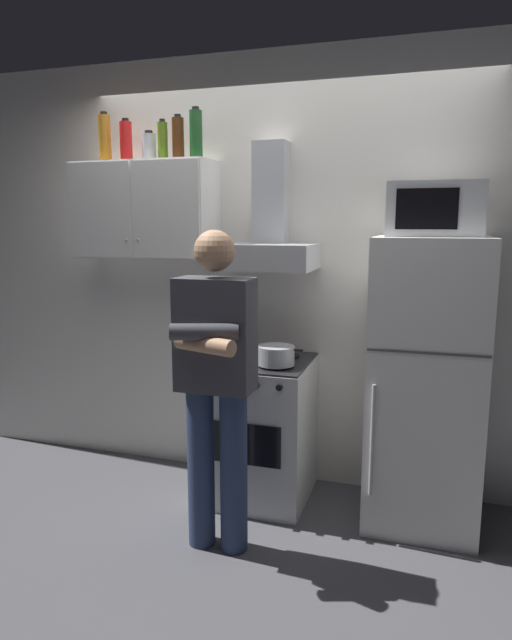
# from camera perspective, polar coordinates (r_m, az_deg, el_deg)

# --- Properties ---
(ground_plane) EXTENTS (7.00, 7.00, 0.00)m
(ground_plane) POSITION_cam_1_polar(r_m,az_deg,el_deg) (3.41, 0.00, -19.39)
(ground_plane) COLOR #4C4C51
(back_wall_tiled) EXTENTS (4.80, 0.10, 2.70)m
(back_wall_tiled) POSITION_cam_1_polar(r_m,az_deg,el_deg) (3.57, 2.87, 4.75)
(back_wall_tiled) COLOR silver
(back_wall_tiled) RESTS_ON ground_plane
(upper_cabinet) EXTENTS (0.90, 0.37, 0.60)m
(upper_cabinet) POSITION_cam_1_polar(r_m,az_deg,el_deg) (3.65, -11.26, 10.98)
(upper_cabinet) COLOR white
(stove_oven) EXTENTS (0.60, 0.62, 0.87)m
(stove_oven) POSITION_cam_1_polar(r_m,az_deg,el_deg) (3.46, 0.44, -11.06)
(stove_oven) COLOR silver
(stove_oven) RESTS_ON ground_plane
(range_hood) EXTENTS (0.60, 0.44, 0.75)m
(range_hood) POSITION_cam_1_polar(r_m,az_deg,el_deg) (3.35, 1.10, 8.67)
(range_hood) COLOR #B7BABF
(refrigerator) EXTENTS (0.60, 0.62, 1.60)m
(refrigerator) POSITION_cam_1_polar(r_m,az_deg,el_deg) (3.21, 17.00, -6.25)
(refrigerator) COLOR white
(refrigerator) RESTS_ON ground_plane
(microwave) EXTENTS (0.48, 0.37, 0.28)m
(microwave) POSITION_cam_1_polar(r_m,az_deg,el_deg) (3.11, 17.88, 10.73)
(microwave) COLOR #B7BABF
(microwave) RESTS_ON refrigerator
(person_standing) EXTENTS (0.38, 0.33, 1.64)m
(person_standing) POSITION_cam_1_polar(r_m,az_deg,el_deg) (2.78, -4.17, -6.17)
(person_standing) COLOR navy
(person_standing) RESTS_ON ground_plane
(cooking_pot) EXTENTS (0.31, 0.21, 0.11)m
(cooking_pot) POSITION_cam_1_polar(r_m,az_deg,el_deg) (3.17, 2.08, -3.64)
(cooking_pot) COLOR #B7BABF
(cooking_pot) RESTS_ON stove_oven
(bottle_wine_green) EXTENTS (0.08, 0.08, 0.30)m
(bottle_wine_green) POSITION_cam_1_polar(r_m,az_deg,el_deg) (3.53, -6.18, 18.40)
(bottle_wine_green) COLOR #19471E
(bottle_wine_green) RESTS_ON upper_cabinet
(bottle_liquor_amber) EXTENTS (0.08, 0.08, 0.31)m
(bottle_liquor_amber) POSITION_cam_1_polar(r_m,az_deg,el_deg) (3.82, -15.26, 17.53)
(bottle_liquor_amber) COLOR #B7721E
(bottle_liquor_amber) RESTS_ON upper_cabinet
(bottle_rum_dark) EXTENTS (0.07, 0.07, 0.27)m
(bottle_rum_dark) POSITION_cam_1_polar(r_m,az_deg,el_deg) (3.59, -8.00, 17.95)
(bottle_rum_dark) COLOR #47230F
(bottle_rum_dark) RESTS_ON upper_cabinet
(bottle_soda_red) EXTENTS (0.08, 0.08, 0.26)m
(bottle_soda_red) POSITION_cam_1_polar(r_m,az_deg,el_deg) (3.75, -13.19, 17.40)
(bottle_soda_red) COLOR red
(bottle_soda_red) RESTS_ON upper_cabinet
(bottle_canister_steel) EXTENTS (0.09, 0.09, 0.19)m
(bottle_canister_steel) POSITION_cam_1_polar(r_m,az_deg,el_deg) (3.68, -10.91, 17.01)
(bottle_canister_steel) COLOR #B2B5BA
(bottle_canister_steel) RESTS_ON upper_cabinet
(bottle_olive_oil) EXTENTS (0.06, 0.06, 0.25)m
(bottle_olive_oil) POSITION_cam_1_polar(r_m,az_deg,el_deg) (3.62, -9.55, 17.65)
(bottle_olive_oil) COLOR #4C6B19
(bottle_olive_oil) RESTS_ON upper_cabinet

